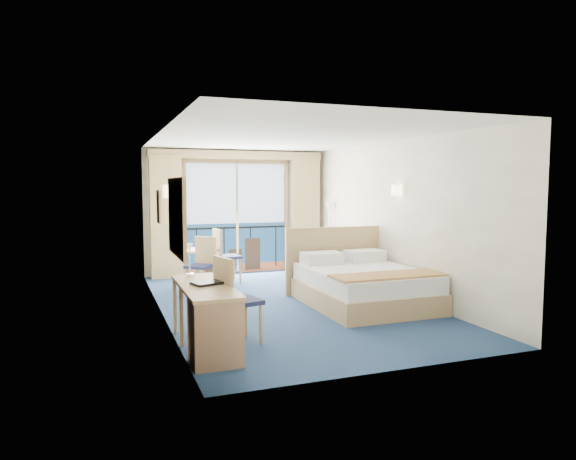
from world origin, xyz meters
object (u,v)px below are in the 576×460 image
object	(u,v)px
desk_chair	(233,295)
round_table	(199,258)
nightstand	(353,271)
desk	(213,323)
floor_lamp	(329,220)
table_chair_b	(202,261)
table_chair_a	(223,253)
armchair	(321,265)
bed	(362,284)

from	to	relation	value
desk_chair	round_table	bearing A→B (deg)	-17.84
nightstand	desk	bearing A→B (deg)	-135.87
floor_lamp	table_chair_b	xyz separation A→B (m)	(-3.00, -1.01, -0.62)
desk	floor_lamp	bearing A→B (deg)	52.78
floor_lamp	desk_chair	xyz separation A→B (m)	(-3.24, -4.23, -0.57)
desk_chair	table_chair_a	bearing A→B (deg)	-24.91
table_chair_a	round_table	bearing A→B (deg)	85.58
table_chair_a	table_chair_b	distance (m)	0.87
floor_lamp	desk_chair	distance (m)	5.36
floor_lamp	armchair	bearing A→B (deg)	-125.75
round_table	desk	bearing A→B (deg)	-98.43
desk	desk_chair	size ratio (longest dim) A/B	1.51
desk	table_chair_a	size ratio (longest dim) A/B	1.51
bed	round_table	size ratio (longest dim) A/B	2.91
bed	desk	distance (m)	3.36
floor_lamp	desk_chair	bearing A→B (deg)	-127.45
armchair	desk	world-z (taller)	desk
floor_lamp	table_chair_b	world-z (taller)	floor_lamp
bed	floor_lamp	bearing A→B (deg)	75.37
nightstand	round_table	size ratio (longest dim) A/B	0.69
armchair	table_chair_a	distance (m)	2.01
desk_chair	table_chair_b	world-z (taller)	desk_chair
armchair	table_chair_b	xyz separation A→B (m)	(-2.51, -0.33, 0.25)
nightstand	table_chair_a	distance (m)	2.58
desk	table_chair_a	distance (m)	4.54
armchair	round_table	xyz separation A→B (m)	(-2.45, 0.33, 0.21)
bed	desk_chair	bearing A→B (deg)	-152.09
desk	table_chair_b	distance (m)	3.76
floor_lamp	desk	xyz separation A→B (m)	(-3.59, -4.73, -0.75)
nightstand	round_table	bearing A→B (deg)	160.74
armchair	table_chair_a	size ratio (longest dim) A/B	0.64
nightstand	table_chair_b	world-z (taller)	table_chair_b
bed	nightstand	xyz separation A→B (m)	(0.66, 1.58, -0.07)
floor_lamp	table_chair_a	xyz separation A→B (m)	(-2.45, -0.34, -0.57)
table_chair_b	nightstand	bearing A→B (deg)	36.03
nightstand	desk_chair	xyz separation A→B (m)	(-3.14, -2.89, 0.34)
nightstand	desk_chair	size ratio (longest dim) A/B	0.49
bed	table_chair_b	distance (m)	2.95
bed	table_chair_a	bearing A→B (deg)	123.17
floor_lamp	table_chair_a	distance (m)	2.54
floor_lamp	table_chair_b	size ratio (longest dim) A/B	1.56
desk_chair	table_chair_a	distance (m)	3.97
nightstand	armchair	distance (m)	0.77
floor_lamp	table_chair_a	bearing A→B (deg)	-172.13
bed	floor_lamp	distance (m)	3.13
bed	armchair	bearing A→B (deg)	83.10
nightstand	floor_lamp	distance (m)	1.63
armchair	table_chair_b	distance (m)	2.54
bed	round_table	xyz separation A→B (m)	(-2.18, 2.57, 0.19)
table_chair_b	armchair	bearing A→B (deg)	50.02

